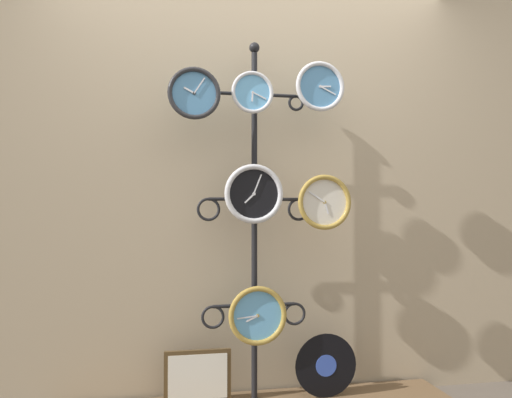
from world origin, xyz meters
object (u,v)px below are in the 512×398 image
display_stand (254,285)px  clock_bottom_center (258,316)px  clock_top_left (194,93)px  clock_top_right (320,87)px  vinyl_record (326,366)px  clock_top_center (252,93)px  clock_middle_center (254,194)px  picture_frame (198,376)px  clock_middle_right (324,202)px

display_stand → clock_bottom_center: size_ratio=6.41×
clock_top_left → clock_top_right: bearing=1.1°
clock_top_left → vinyl_record: (0.75, 0.04, -1.51)m
clock_top_left → clock_top_center: (0.32, 0.02, 0.02)m
clock_top_center → clock_bottom_center: (0.03, -0.01, -1.23)m
clock_top_center → clock_middle_center: size_ratio=0.72×
clock_top_center → clock_top_right: bearing=-1.3°
picture_frame → clock_middle_center: bearing=-14.4°
clock_top_right → clock_middle_right: 0.66m
clock_top_right → picture_frame: clock_top_right is taller
display_stand → clock_top_left: 1.11m
display_stand → clock_bottom_center: 0.18m
clock_middle_center → clock_bottom_center: clock_middle_center is taller
clock_top_left → picture_frame: bearing=72.5°
clock_top_left → picture_frame: 1.55m
display_stand → clock_middle_right: bearing=-17.4°
clock_top_left → vinyl_record: clock_top_left is taller
clock_middle_center → clock_bottom_center: 0.67m
clock_top_right → clock_top_left: bearing=-178.9°
clock_top_right → clock_middle_center: 0.72m
clock_top_center → clock_middle_right: 0.73m
clock_top_center → clock_bottom_center: bearing=-12.9°
display_stand → vinyl_record: display_stand is taller
clock_top_left → clock_middle_right: size_ratio=0.92×
clock_top_right → clock_middle_right: size_ratio=0.92×
clock_top_right → vinyl_record: clock_top_right is taller
clock_top_left → clock_middle_center: clock_top_left is taller
clock_top_center → picture_frame: clock_top_center is taller
clock_middle_right → picture_frame: size_ratio=0.84×
clock_top_left → clock_top_center: 0.32m
clock_middle_right → clock_bottom_center: size_ratio=0.96×
display_stand → clock_bottom_center: display_stand is taller
display_stand → vinyl_record: 0.61m
clock_bottom_center → vinyl_record: 0.50m
clock_middle_center → clock_top_center: bearing=178.5°
clock_top_center → clock_bottom_center: size_ratio=0.73×
clock_top_left → clock_middle_right: bearing=-0.6°
clock_bottom_center → vinyl_record: clock_bottom_center is taller
clock_middle_center → clock_top_right: bearing=-1.3°
clock_top_center → clock_bottom_center: clock_top_center is taller
display_stand → clock_middle_center: (-0.02, -0.09, 0.51)m
display_stand → picture_frame: (-0.32, -0.01, -0.49)m
clock_top_center → picture_frame: bearing=165.2°
clock_middle_right → clock_top_left: bearing=179.4°
clock_middle_center → display_stand: bearing=77.6°
display_stand → clock_middle_right: 0.61m
clock_middle_right → vinyl_record: size_ratio=0.86×
clock_top_left → display_stand: bearing=17.6°
clock_top_left → clock_top_center: size_ratio=1.20×
clock_middle_center → clock_bottom_center: size_ratio=1.01×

